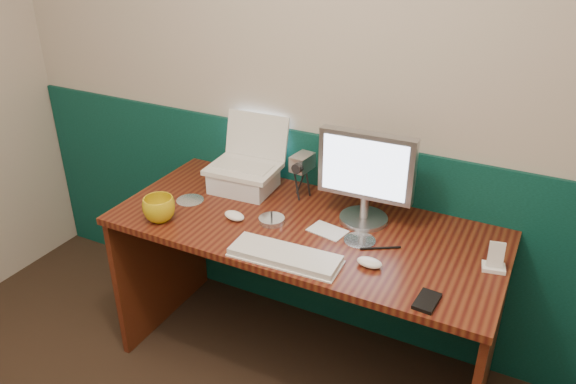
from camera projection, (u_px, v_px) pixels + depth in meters
The scene contains 19 objects.
back_wall at pixel (333, 81), 2.38m from camera, with size 3.50×0.04×2.50m, color #B7AA9A.
wainscot at pixel (326, 233), 2.72m from camera, with size 3.48×0.02×1.00m, color #062E26.
desk at pixel (303, 298), 2.47m from camera, with size 1.60×0.70×0.75m, color #3B0F0A.
laptop_riser at pixel (244, 180), 2.56m from camera, with size 0.27×0.23×0.09m, color silver.
laptop at pixel (242, 145), 2.48m from camera, with size 0.31×0.24×0.26m, color white, non-canonical shape.
monitor at pixel (366, 179), 2.24m from camera, with size 0.39×0.11×0.39m, color #A1A1A6, non-canonical shape.
keyboard at pixel (285, 256), 2.07m from camera, with size 0.41×0.14×0.02m, color silver.
mouse_right at pixel (370, 263), 2.03m from camera, with size 0.10×0.06×0.03m, color white.
mouse_left at pixel (234, 216), 2.33m from camera, with size 0.10×0.06×0.03m, color white.
mug at pixel (159, 209), 2.31m from camera, with size 0.13×0.13×0.10m, color gold.
camcorder at pixel (302, 176), 2.47m from camera, with size 0.09×0.13×0.21m, color #B5B4B9, non-canonical shape.
cd_spindle at pixel (272, 220), 2.31m from camera, with size 0.11×0.11×0.02m, color silver.
cd_loose_a at pixel (190, 200), 2.49m from camera, with size 0.12×0.12×0.00m, color silver.
cd_loose_b at pixel (360, 240), 2.19m from camera, with size 0.13×0.13×0.00m, color #AEB5BE.
pen at pixel (380, 248), 2.13m from camera, with size 0.01×0.01×0.16m, color black.
papers at pixel (327, 231), 2.25m from camera, with size 0.15×0.10×0.00m, color silver.
dock at pixel (493, 267), 2.01m from camera, with size 0.08×0.06×0.02m, color white.
music_player at pixel (496, 255), 1.99m from camera, with size 0.06×0.01×0.10m, color white.
pda at pixel (427, 301), 1.85m from camera, with size 0.07×0.12×0.01m, color black.
Camera 1 is at (0.89, -0.41, 1.92)m, focal length 35.00 mm.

